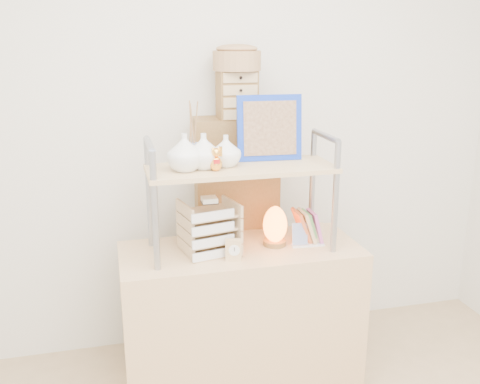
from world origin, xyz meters
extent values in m
cube|color=silver|center=(0.00, 1.70, 1.30)|extent=(3.40, 0.02, 2.60)
cube|color=tan|center=(0.00, 1.20, 0.38)|extent=(1.20, 0.50, 0.75)
cube|color=brown|center=(0.07, 1.57, 0.68)|extent=(0.47, 0.28, 1.35)
cylinder|color=#90939D|center=(-0.43, 1.05, 1.02)|extent=(0.03, 0.03, 0.55)
cylinder|color=#90939D|center=(-0.43, 1.35, 1.02)|extent=(0.03, 0.03, 0.55)
cylinder|color=#90939D|center=(-0.43, 1.20, 1.30)|extent=(0.03, 0.30, 0.03)
cylinder|color=#90939D|center=(0.43, 1.05, 1.02)|extent=(0.03, 0.03, 0.55)
cylinder|color=#90939D|center=(0.43, 1.35, 1.02)|extent=(0.03, 0.03, 0.55)
cylinder|color=#90939D|center=(0.43, 1.20, 1.30)|extent=(0.03, 0.30, 0.03)
cube|color=tan|center=(0.00, 1.20, 1.16)|extent=(0.90, 0.34, 0.02)
imported|color=white|center=(-0.27, 1.18, 1.26)|extent=(0.17, 0.17, 0.17)
imported|color=white|center=(-0.18, 1.20, 1.26)|extent=(0.16, 0.16, 0.17)
imported|color=white|center=(-0.07, 1.22, 1.25)|extent=(0.14, 0.14, 0.15)
cylinder|color=#264CA7|center=(-0.21, 1.32, 1.22)|extent=(0.07, 0.07, 0.10)
cube|color=#1233B1|center=(0.17, 1.30, 1.33)|extent=(0.33, 0.07, 0.33)
cube|color=brown|center=(0.17, 1.29, 1.33)|extent=(0.27, 0.05, 0.27)
cube|color=#D45DB1|center=(0.39, 1.20, 0.83)|extent=(0.06, 0.12, 0.17)
cube|color=#5FA753|center=(0.37, 1.22, 0.83)|extent=(0.06, 0.12, 0.17)
cube|color=tan|center=(0.35, 1.20, 0.83)|extent=(0.07, 0.13, 0.17)
cube|color=#DD6534|center=(0.33, 1.22, 0.83)|extent=(0.08, 0.14, 0.16)
cube|color=tan|center=(-0.16, 1.20, 0.76)|extent=(0.27, 0.26, 0.01)
cube|color=white|center=(-0.16, 1.09, 0.78)|extent=(0.21, 0.06, 0.04)
cube|color=tan|center=(-0.16, 1.20, 0.82)|extent=(0.27, 0.26, 0.01)
cube|color=white|center=(-0.16, 1.09, 0.84)|extent=(0.21, 0.06, 0.04)
cube|color=tan|center=(-0.16, 1.20, 0.88)|extent=(0.27, 0.26, 0.01)
cube|color=white|center=(-0.16, 1.09, 0.91)|extent=(0.21, 0.06, 0.04)
cube|color=tan|center=(-0.16, 1.20, 0.95)|extent=(0.27, 0.26, 0.01)
cube|color=white|center=(-0.16, 1.09, 0.97)|extent=(0.21, 0.06, 0.04)
cube|color=beige|center=(-0.16, 1.18, 1.02)|extent=(0.07, 0.07, 0.03)
cylinder|color=brown|center=(0.18, 1.20, 0.76)|extent=(0.12, 0.12, 0.03)
ellipsoid|color=orange|center=(0.18, 1.20, 0.86)|extent=(0.13, 0.13, 0.18)
cube|color=tan|center=(-0.07, 1.06, 0.80)|extent=(0.08, 0.05, 0.11)
cylinder|color=white|center=(-0.07, 1.05, 0.81)|extent=(0.05, 0.02, 0.05)
cube|color=white|center=(0.34, 1.15, 0.75)|extent=(0.17, 0.06, 0.01)
cube|color=#214198|center=(0.30, 1.16, 0.82)|extent=(0.08, 0.03, 0.11)
cube|color=tan|center=(0.38, 1.16, 0.81)|extent=(0.08, 0.03, 0.10)
cube|color=brown|center=(0.07, 1.55, 1.48)|extent=(0.20, 0.15, 0.25)
cube|color=tan|center=(0.07, 1.47, 1.38)|extent=(0.18, 0.01, 0.05)
cube|color=tan|center=(0.07, 1.47, 1.44)|extent=(0.18, 0.01, 0.05)
cube|color=tan|center=(0.07, 1.47, 1.51)|extent=(0.18, 0.01, 0.05)
cube|color=tan|center=(0.07, 1.47, 1.57)|extent=(0.18, 0.01, 0.05)
cylinder|color=olive|center=(0.07, 1.55, 1.65)|extent=(0.25, 0.25, 0.10)
camera|label=1|loc=(-0.61, -1.21, 1.77)|focal=40.00mm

